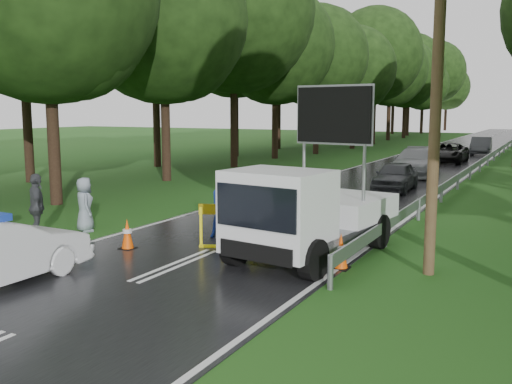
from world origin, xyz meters
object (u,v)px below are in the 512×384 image
Objects in this scene: civilian at (225,205)px; queue_car_first at (395,176)px; work_truck at (306,213)px; queue_car_second at (416,162)px; queue_car_third at (448,153)px; queue_car_fourth at (481,146)px; barrier at (253,215)px; officer at (259,206)px.

queue_car_first is (1.84, 11.34, -0.27)m from civilian.
civilian is (-2.86, 1.04, -0.20)m from work_truck.
queue_car_third is (0.21, 8.68, -0.08)m from queue_car_second.
queue_car_fourth is at bearing 97.40° from work_truck.
barrier is at bearing -75.47° from civilian.
queue_car_third is at bearing 42.21° from civilian.
queue_car_second is 8.68m from queue_car_third.
officer reaches higher than barrier.
civilian reaches higher than queue_car_third.
civilian is 0.43× the size of queue_car_fourth.
work_truck is at bearing -64.29° from civilian.
civilian is at bearing -34.34° from officer.
queue_car_second is at bearing 41.13° from civilian.
queue_car_third is at bearing 86.29° from queue_car_second.
queue_car_third reaches higher than barrier.
work_truck is 2.09× the size of barrier.
civilian is (-1.30, 0.79, 0.04)m from barrier.
officer is 26.12m from queue_car_third.
queue_car_second is (-0.45, 6.00, 0.11)m from queue_car_first.
work_truck reaches higher than queue_car_first.
queue_car_third is 1.14× the size of queue_car_fourth.
civilian is at bearing -98.11° from queue_car_fourth.
barrier is 35.08m from queue_car_fourth.
work_truck reaches higher than queue_car_second.
queue_car_first reaches higher than barrier.
queue_car_fourth is at bearing 83.10° from queue_car_second.
work_truck reaches higher than officer.
queue_car_third reaches higher than queue_car_first.
officer is 0.41× the size of queue_car_third.
work_truck is 1.04× the size of queue_car_second.
queue_car_third is at bearing 89.06° from queue_car_first.
work_truck is 1.59m from barrier.
work_truck is 35.31m from queue_car_fourth.
work_truck is 1.43× the size of queue_car_first.
barrier is at bearing -92.65° from queue_car_second.
work_truck is at bearing 122.11° from officer.
queue_car_fourth is (0.90, 22.92, 0.05)m from queue_car_first.
officer is (-0.21, 0.70, 0.11)m from barrier.
queue_car_second is at bearing -120.56° from officer.
queue_car_first is (0.75, 11.43, -0.35)m from officer.
civilian is (-1.09, 0.09, -0.08)m from officer.
officer reaches higher than queue_car_first.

